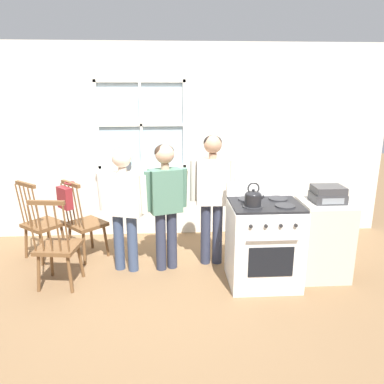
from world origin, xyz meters
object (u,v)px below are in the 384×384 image
person_elderly_left (123,198)px  kettle (253,198)px  chair_near_wall (41,224)px  handbag (65,197)px  chair_by_window (85,224)px  person_adult_right (212,188)px  person_teen_center (165,195)px  potted_plant (127,162)px  side_counter (323,239)px  stove (263,242)px  chair_center_cluster (57,247)px  stereo (328,194)px

person_elderly_left → kettle: bearing=-3.0°
chair_near_wall → handbag: bearing=-165.5°
chair_by_window → handbag: bearing=90.0°
person_adult_right → handbag: person_adult_right is taller
person_teen_center → potted_plant: person_teen_center is taller
kettle → side_counter: 1.07m
chair_near_wall → kettle: bearing=-160.7°
chair_near_wall → stove: (2.63, -0.79, 0.02)m
stove → person_elderly_left: bearing=165.9°
kettle → chair_by_window: bearing=154.9°
chair_center_cluster → chair_by_window: bearing=-93.8°
chair_center_cluster → person_elderly_left: size_ratio=0.70×
chair_near_wall → potted_plant: potted_plant is taller
chair_by_window → stove: 2.23m
person_elderly_left → person_teen_center: 0.48m
stereo → chair_near_wall: bearing=167.9°
stove → side_counter: stove is taller
side_counter → kettle: bearing=-165.5°
potted_plant → stove: bearing=-42.4°
handbag → side_counter: handbag is taller
person_teen_center → stereo: bearing=-28.5°
person_teen_center → side_counter: size_ratio=1.67×
person_elderly_left → kettle: person_elderly_left is taller
person_teen_center → side_counter: bearing=-27.8°
chair_center_cluster → person_elderly_left: 0.88m
chair_by_window → kettle: kettle is taller
stove → kettle: bearing=-142.0°
chair_by_window → person_elderly_left: 0.81m
kettle → stove: bearing=38.0°
chair_center_cluster → chair_near_wall: bearing=-53.9°
chair_near_wall → person_adult_right: (2.12, -0.28, 0.51)m
person_teen_center → kettle: size_ratio=6.08×
person_adult_right → handbag: 1.75m
person_adult_right → stove: (0.51, -0.50, -0.49)m
handbag → stereo: size_ratio=0.90×
stove → stereo: 0.87m
person_elderly_left → handbag: (-0.72, 0.22, -0.05)m
chair_by_window → stove: size_ratio=0.94×
chair_by_window → side_counter: (2.80, -0.68, 0.00)m
handbag → person_teen_center: bearing=-10.4°
kettle → potted_plant: size_ratio=0.85×
person_teen_center → stove: size_ratio=1.39×
person_teen_center → kettle: (0.90, -0.52, 0.10)m
person_teen_center → side_counter: (1.77, -0.30, -0.47)m
chair_center_cluster → handbag: 0.68m
person_elderly_left → person_teen_center: (0.48, 0.00, 0.02)m
person_teen_center → handbag: 1.22m
stove → potted_plant: potted_plant is taller
chair_center_cluster → person_adult_right: bearing=-158.1°
kettle → handbag: bearing=160.5°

